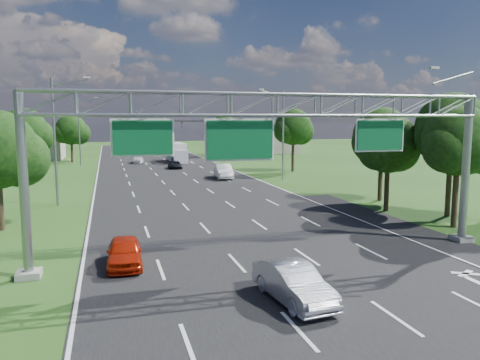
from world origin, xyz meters
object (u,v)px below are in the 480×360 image
object	(u,v)px
sign_gantry	(276,118)
silver_sedan	(293,283)
traffic_signal	(204,130)
red_coupe	(124,252)
box_truck	(177,153)

from	to	relation	value
sign_gantry	silver_sedan	bearing A→B (deg)	-103.33
traffic_signal	silver_sedan	xyz separation A→B (m)	(-8.48, -58.62, -4.45)
red_coupe	box_truck	size ratio (longest dim) A/B	0.48
silver_sedan	box_truck	distance (m)	60.31
traffic_signal	box_truck	bearing A→B (deg)	159.79
traffic_signal	box_truck	world-z (taller)	traffic_signal
sign_gantry	silver_sedan	distance (m)	8.46
silver_sedan	traffic_signal	bearing A→B (deg)	75.14
red_coupe	sign_gantry	bearing A→B (deg)	-2.24
silver_sedan	box_truck	world-z (taller)	box_truck
sign_gantry	box_truck	world-z (taller)	sign_gantry
traffic_signal	box_truck	xyz separation A→B (m)	(-4.16, 1.53, -3.72)
box_truck	red_coupe	bearing A→B (deg)	-104.39
traffic_signal	red_coupe	xyz separation A→B (m)	(-14.42, -52.43, -4.50)
red_coupe	box_truck	xyz separation A→B (m)	(10.26, 53.96, 0.78)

